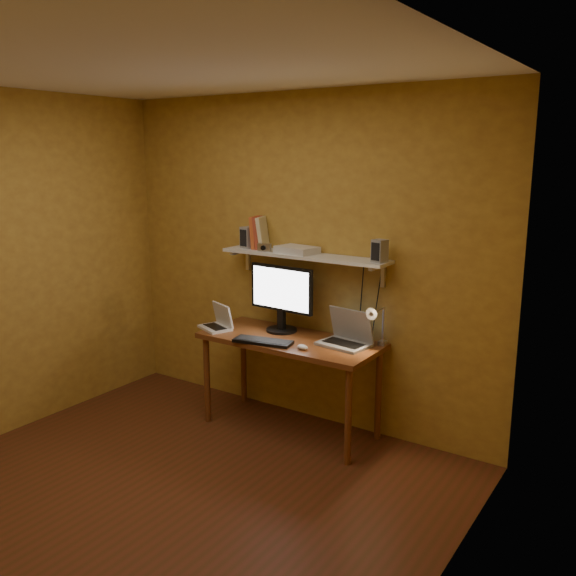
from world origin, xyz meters
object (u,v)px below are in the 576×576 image
Objects in this scene: wall_shelf at (304,256)px; laptop at (347,335)px; netbook at (218,322)px; speaker_right at (380,251)px; keyboard at (263,341)px; desk_lamp at (377,321)px; router at (297,250)px; mouse at (303,347)px; shelf_camera at (264,248)px; speaker_left at (248,237)px; desk at (290,349)px; monitor at (281,295)px.

wall_shelf reaches higher than laptop.
speaker_right reaches higher than netbook.
keyboard is at bearing -141.79° from laptop.
desk_lamp reaches higher than laptop.
router is (-0.73, 0.07, 0.44)m from desk_lamp.
laptop is 0.35m from mouse.
speaker_right is 0.52× the size of router.
shelf_camera is 0.36× the size of router.
mouse is at bearing -58.68° from wall_shelf.
speaker_left reaches higher than mouse.
mouse is 0.57× the size of speaker_right.
shelf_camera is (-0.32, 0.11, 0.74)m from desk.
speaker_right reaches higher than desk_lamp.
netbook is 1.02× the size of router.
monitor reaches higher than keyboard.
speaker_right is at bearing 34.34° from netbook.
monitor is 0.38m from router.
desk_lamp is (1.28, 0.22, 0.15)m from netbook.
wall_shelf is 12.48× the size of shelf_camera.
monitor is 0.40m from shelf_camera.
laptop is 1.04× the size of desk_lamp.
netbook is (-0.46, -0.22, -0.24)m from monitor.
monitor reaches higher than netbook.
shelf_camera is (-0.32, -0.08, 0.05)m from wall_shelf.
speaker_right is (1.26, 0.28, 0.65)m from netbook.
router reaches higher than mouse.
shelf_camera reaches higher than desk.
wall_shelf is at bearing -166.25° from speaker_right.
mouse is at bearing 16.70° from netbook.
wall_shelf is 0.88m from netbook.
netbook is at bearing -170.08° from desk_lamp.
speaker_left is 1.53× the size of shelf_camera.
laptop is at bearing 1.27° from monitor.
shelf_camera is at bearing -8.51° from speaker_left.
mouse is (0.23, -0.18, 0.10)m from desk.
speaker_right is at bearing 28.84° from laptop.
speaker_left is at bearing 171.96° from monitor.
desk is 0.98m from speaker_left.
speaker_right is at bearing -1.27° from wall_shelf.
monitor is at bearing -179.81° from desk_lamp.
desk is 15.11× the size of mouse.
shelf_camera is at bearing 160.20° from desk.
netbook is at bearing -93.13° from speaker_left.
keyboard is 0.76m from router.
desk is at bearing -149.29° from speaker_right.
keyboard is at bearing -30.80° from speaker_left.
mouse is 1.10m from speaker_left.
speaker_left is at bearing 179.41° from wall_shelf.
speaker_right is 0.71m from router.
netbook is (-0.62, -0.29, -0.55)m from wall_shelf.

